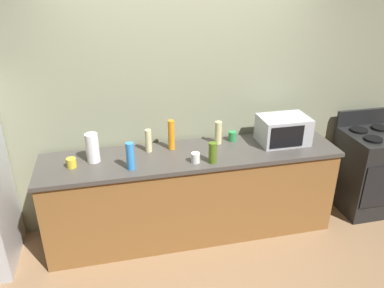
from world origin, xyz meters
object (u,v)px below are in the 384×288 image
(bottle_vinegar, at_px, (218,133))
(paper_towel_roll, at_px, (92,148))
(mug_white, at_px, (195,158))
(mug_yellow, at_px, (71,163))
(bottle_dish_soap, at_px, (171,135))
(mug_green, at_px, (232,136))
(bottle_spray_cleaner, at_px, (130,156))
(bottle_olive_oil, at_px, (213,153))
(microwave, at_px, (283,130))
(stove_range, at_px, (368,171))
(bottle_hand_soap, at_px, (148,141))

(bottle_vinegar, bearing_deg, paper_towel_roll, -174.52)
(paper_towel_roll, height_order, mug_white, paper_towel_roll)
(bottle_vinegar, height_order, mug_yellow, bottle_vinegar)
(mug_white, bearing_deg, bottle_dish_soap, 116.25)
(bottle_dish_soap, relative_size, mug_green, 2.99)
(bottle_vinegar, relative_size, mug_yellow, 2.67)
(bottle_spray_cleaner, bearing_deg, bottle_dish_soap, 37.06)
(bottle_olive_oil, bearing_deg, bottle_dish_soap, 130.60)
(microwave, height_order, paper_towel_roll, same)
(bottle_vinegar, distance_m, bottle_olive_oil, 0.42)
(bottle_vinegar, relative_size, bottle_spray_cleaner, 0.93)
(bottle_spray_cleaner, relative_size, mug_white, 2.68)
(stove_range, bearing_deg, bottle_spray_cleaner, -176.27)
(stove_range, relative_size, bottle_hand_soap, 4.87)
(paper_towel_roll, distance_m, mug_green, 1.38)
(bottle_olive_oil, bearing_deg, microwave, 18.11)
(paper_towel_roll, relative_size, mug_white, 2.90)
(bottle_olive_oil, xyz_separation_m, bottle_hand_soap, (-0.53, 0.36, 0.01))
(stove_range, height_order, mug_yellow, stove_range)
(stove_range, distance_m, paper_towel_roll, 2.96)
(bottle_dish_soap, xyz_separation_m, bottle_hand_soap, (-0.22, -0.00, -0.04))
(bottle_olive_oil, bearing_deg, paper_towel_roll, 165.78)
(bottle_hand_soap, relative_size, mug_yellow, 2.56)
(bottle_vinegar, bearing_deg, microwave, -10.54)
(bottle_hand_soap, xyz_separation_m, mug_green, (0.86, 0.05, -0.06))
(mug_white, bearing_deg, bottle_spray_cleaner, 178.97)
(stove_range, bearing_deg, paper_towel_roll, 179.01)
(bottle_olive_oil, relative_size, mug_yellow, 2.25)
(bottle_vinegar, height_order, bottle_hand_soap, bottle_vinegar)
(mug_green, bearing_deg, paper_towel_roll, -173.95)
(bottle_dish_soap, bearing_deg, bottle_hand_soap, -178.94)
(bottle_olive_oil, distance_m, mug_green, 0.52)
(microwave, bearing_deg, bottle_dish_soap, 174.96)
(bottle_olive_oil, bearing_deg, bottle_vinegar, 66.44)
(bottle_vinegar, bearing_deg, mug_white, -132.36)
(paper_towel_roll, distance_m, bottle_spray_cleaner, 0.39)
(paper_towel_roll, bearing_deg, bottle_hand_soap, 10.13)
(paper_towel_roll, bearing_deg, bottle_olive_oil, -14.22)
(microwave, height_order, bottle_spray_cleaner, microwave)
(bottle_vinegar, height_order, mug_green, bottle_vinegar)
(bottle_vinegar, height_order, bottle_olive_oil, bottle_vinegar)
(bottle_dish_soap, height_order, mug_green, bottle_dish_soap)
(bottle_hand_soap, bearing_deg, bottle_dish_soap, 1.06)
(bottle_dish_soap, xyz_separation_m, bottle_spray_cleaner, (-0.42, -0.31, -0.02))
(bottle_olive_oil, height_order, bottle_hand_soap, bottle_hand_soap)
(bottle_olive_oil, xyz_separation_m, mug_yellow, (-1.23, 0.19, -0.05))
(stove_range, xyz_separation_m, mug_white, (-2.01, -0.18, 0.49))
(bottle_hand_soap, bearing_deg, bottle_olive_oil, -33.89)
(paper_towel_roll, bearing_deg, bottle_vinegar, 5.48)
(microwave, bearing_deg, bottle_spray_cleaner, -171.94)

